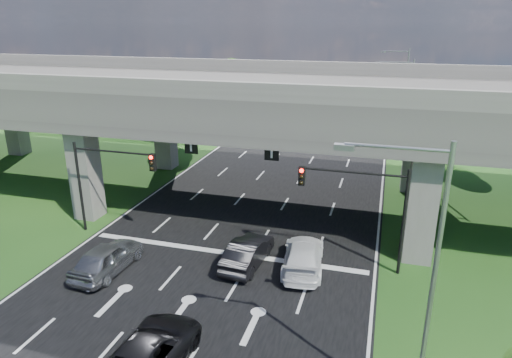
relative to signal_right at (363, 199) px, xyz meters
The scene contains 19 objects.
ground 9.71m from the signal_right, 153.26° to the right, with size 160.00×160.00×0.00m, color #194115.
road 10.74m from the signal_right, 142.25° to the left, with size 18.00×120.00×0.03m, color black.
overpass 11.84m from the signal_right, 134.16° to the left, with size 80.00×15.00×10.00m.
warehouse 45.97m from the signal_right, 137.44° to the left, with size 20.00×10.00×4.00m, color #9E9E99.
signal_right is the anchor object (origin of this frame).
signal_left 15.65m from the signal_right, behind, with size 5.76×0.54×6.00m.
streetlight_near 10.33m from the signal_right, 77.12° to the right, with size 3.38×0.25×10.00m.
streetlight_far 20.25m from the signal_right, 83.53° to the left, with size 3.38×0.25×10.00m.
streetlight_beyond 36.17m from the signal_right, 86.39° to the left, with size 3.38×0.25×10.00m.
tree_left_near 31.01m from the signal_right, 134.63° to the left, with size 4.50×4.50×7.80m.
tree_left_mid 38.96m from the signal_right, 129.50° to the left, with size 3.91×3.90×6.76m.
tree_left_far 43.37m from the signal_right, 118.63° to the left, with size 4.80×4.80×8.32m.
tree_right_near 24.62m from the signal_right, 77.76° to the left, with size 4.20×4.20×7.28m.
tree_right_mid 33.10m from the signal_right, 75.62° to the left, with size 3.91×3.90×6.76m.
tree_right_far 40.29m from the signal_right, 83.99° to the left, with size 4.50×4.50×7.80m.
car_silver 14.29m from the signal_right, 162.10° to the right, with size 1.97×4.90×1.67m, color #989A9F.
car_dark 7.05m from the signal_right, 166.74° to the right, with size 1.66×4.75×1.57m, color black.
car_white 4.58m from the signal_right, 162.25° to the right, with size 2.17×5.33×1.55m, color white.
car_trailing 13.12m from the signal_right, 125.43° to the right, with size 2.53×5.50×1.53m, color black.
Camera 1 is at (8.64, -19.35, 13.16)m, focal length 32.00 mm.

